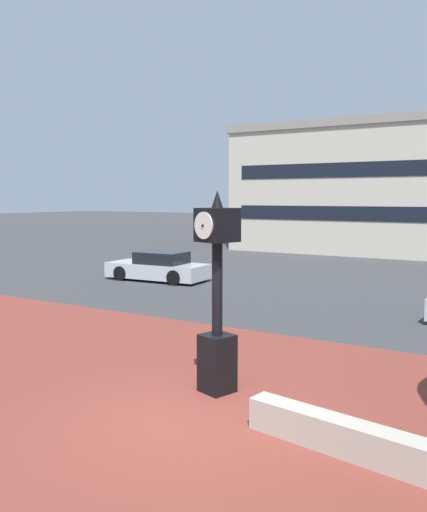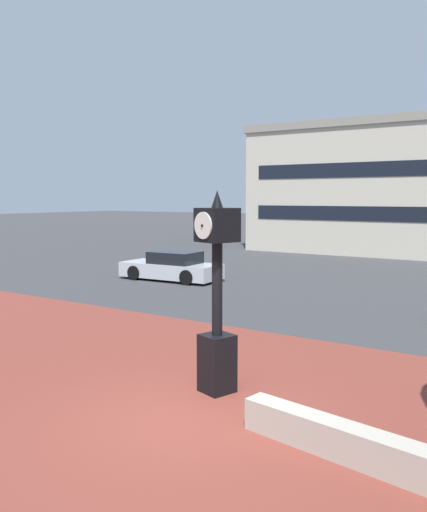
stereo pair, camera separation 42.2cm
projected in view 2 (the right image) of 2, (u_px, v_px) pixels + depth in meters
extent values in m
plane|color=#38383A|center=(182.00, 422.00, 8.81)|extent=(200.00, 200.00, 0.00)
cube|color=brown|center=(215.00, 402.00, 9.63)|extent=(44.00, 9.97, 0.01)
cube|color=#ADA393|center=(341.00, 441.00, 7.56)|extent=(3.22, 0.92, 0.50)
cube|color=black|center=(217.00, 363.00, 10.11)|extent=(0.69, 0.69, 1.10)
cylinder|color=black|center=(217.00, 289.00, 9.96)|extent=(0.20, 0.20, 1.74)
cube|color=black|center=(217.00, 225.00, 9.83)|extent=(0.78, 0.78, 0.62)
cylinder|color=silver|center=(231.00, 224.00, 10.03)|extent=(0.47, 0.18, 0.49)
sphere|color=black|center=(232.00, 224.00, 10.04)|extent=(0.05, 0.05, 0.05)
cylinder|color=silver|center=(203.00, 225.00, 9.63)|extent=(0.47, 0.18, 0.49)
sphere|color=black|center=(202.00, 226.00, 9.62)|extent=(0.05, 0.05, 0.05)
cone|color=black|center=(217.00, 199.00, 9.78)|extent=(0.22, 0.22, 0.32)
cube|color=#B7BABF|center=(171.00, 270.00, 23.88)|extent=(4.59, 2.02, 0.64)
cube|color=black|center=(175.00, 258.00, 23.71)|extent=(2.15, 1.64, 0.56)
cylinder|color=black|center=(134.00, 273.00, 23.88)|extent=(0.65, 0.25, 0.64)
cylinder|color=black|center=(157.00, 269.00, 25.31)|extent=(0.65, 0.25, 0.64)
cylinder|color=black|center=(187.00, 277.00, 22.48)|extent=(0.65, 0.25, 0.64)
cylinder|color=black|center=(207.00, 273.00, 23.90)|extent=(0.65, 0.25, 0.64)
cube|color=beige|center=(421.00, 192.00, 36.94)|extent=(20.24, 13.13, 7.99)
cube|color=gray|center=(424.00, 129.00, 36.48)|extent=(20.64, 13.39, 0.50)
cube|color=black|center=(395.00, 214.00, 31.63)|extent=(18.22, 0.04, 0.90)
cube|color=black|center=(396.00, 168.00, 31.34)|extent=(18.22, 0.04, 0.90)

